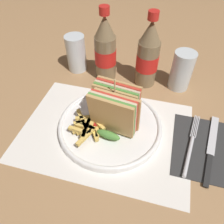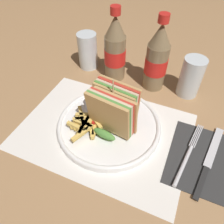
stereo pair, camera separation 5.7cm
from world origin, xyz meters
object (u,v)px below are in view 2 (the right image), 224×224
plate_main (109,125)px  fork (186,159)px  glass_far (88,53)px  club_sandwich (113,110)px  coke_bottle_near (115,50)px  knife (209,161)px  glass_near (190,79)px  coke_bottle_far (157,59)px

plate_main → fork: (0.21, -0.02, -0.00)m
fork → glass_far: bearing=155.3°
club_sandwich → glass_far: size_ratio=1.22×
plate_main → coke_bottle_near: 0.24m
plate_main → knife: (0.26, -0.01, -0.00)m
club_sandwich → glass_far: 0.30m
coke_bottle_near → glass_near: 0.24m
fork → coke_bottle_far: size_ratio=0.86×
knife → glass_near: size_ratio=1.80×
coke_bottle_near → coke_bottle_far: bearing=1.3°
plate_main → glass_far: glass_far is taller
club_sandwich → glass_near: 0.27m
plate_main → coke_bottle_far: (0.06, 0.22, 0.09)m
fork → coke_bottle_far: coke_bottle_far is taller
glass_near → glass_far: size_ratio=1.00×
plate_main → knife: size_ratio=1.25×
coke_bottle_far → plate_main: bearing=-104.9°
fork → knife: bearing=26.4°
coke_bottle_near → coke_bottle_far: 0.13m
coke_bottle_near → glass_far: 0.12m
glass_near → glass_far: same height
knife → coke_bottle_far: coke_bottle_far is taller
glass_near → knife: bearing=-67.9°
coke_bottle_far → glass_far: coke_bottle_far is taller
fork → coke_bottle_far: 0.30m
club_sandwich → coke_bottle_near: coke_bottle_near is taller
glass_near → coke_bottle_far: bearing=-176.7°
glass_far → glass_near: bearing=-1.4°
knife → coke_bottle_near: bearing=154.8°
knife → coke_bottle_near: (-0.33, 0.22, 0.09)m
club_sandwich → plate_main: bearing=165.5°
coke_bottle_far → glass_far: (-0.24, 0.01, -0.05)m
plate_main → coke_bottle_near: coke_bottle_near is taller
coke_bottle_near → fork: bearing=-40.1°
coke_bottle_far → glass_near: 0.12m
fork → glass_far: size_ratio=1.62×
glass_far → plate_main: bearing=-52.1°
plate_main → fork: plate_main is taller
club_sandwich → knife: bearing=-0.5°
plate_main → knife: bearing=-1.2°
coke_bottle_near → coke_bottle_far: size_ratio=1.00×
plate_main → coke_bottle_far: 0.24m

